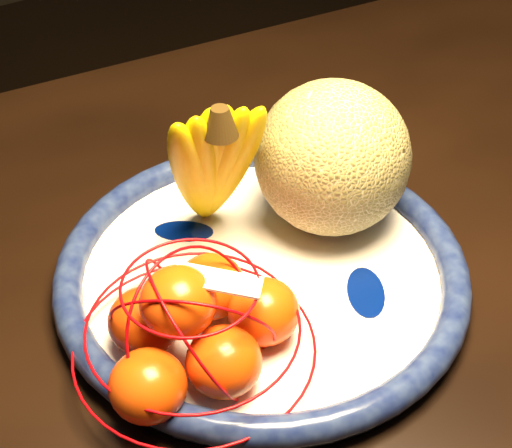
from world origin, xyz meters
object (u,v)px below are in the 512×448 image
banana_bunch (211,161)px  mandarin_bag (195,328)px  cantaloupe (332,158)px  dining_table (352,250)px  fruit_bowl (262,272)px

banana_bunch → mandarin_bag: banana_bunch is taller
cantaloupe → mandarin_bag: bearing=-157.9°
dining_table → cantaloupe: cantaloupe is taller
dining_table → mandarin_bag: 0.31m
cantaloupe → fruit_bowl: bearing=-164.1°
fruit_bowl → mandarin_bag: (-0.10, -0.06, 0.04)m
dining_table → mandarin_bag: bearing=-153.1°
fruit_bowl → banana_bunch: (-0.01, 0.07, 0.09)m
fruit_bowl → banana_bunch: size_ratio=2.15×
dining_table → mandarin_bag: size_ratio=6.85×
cantaloupe → banana_bunch: size_ratio=0.84×
cantaloupe → mandarin_bag: 0.23m
fruit_bowl → mandarin_bag: bearing=-152.2°
banana_bunch → dining_table: bearing=5.6°
cantaloupe → mandarin_bag: (-0.21, -0.08, -0.04)m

